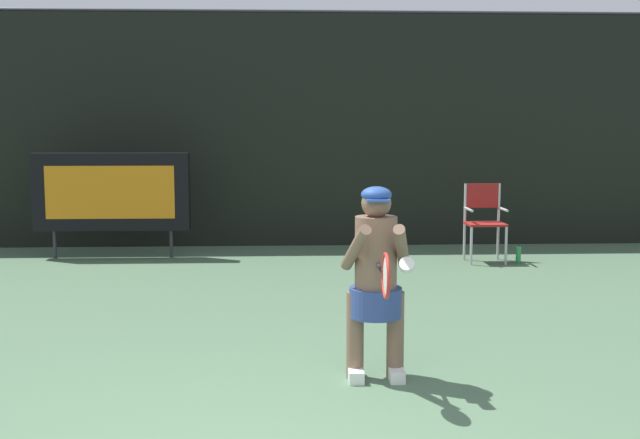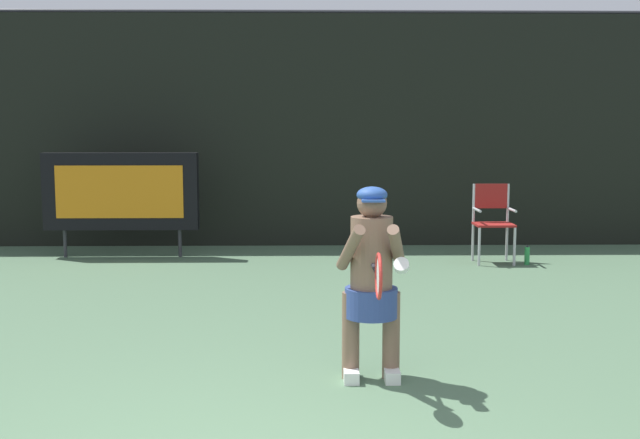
{
  "view_description": "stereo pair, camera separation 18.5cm",
  "coord_description": "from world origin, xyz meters",
  "px_view_note": "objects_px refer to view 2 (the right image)",
  "views": [
    {
      "loc": [
        0.22,
        -3.72,
        1.86
      ],
      "look_at": [
        0.53,
        3.08,
        1.05
      ],
      "focal_mm": 43.65,
      "sensor_mm": 36.0,
      "label": 1
    },
    {
      "loc": [
        0.4,
        -3.73,
        1.86
      ],
      "look_at": [
        0.53,
        3.08,
        1.05
      ],
      "focal_mm": 43.65,
      "sensor_mm": 36.0,
      "label": 2
    }
  ],
  "objects_px": {
    "scoreboard": "(121,192)",
    "umpire_chair": "(493,218)",
    "water_bottle": "(527,256)",
    "tennis_racket": "(378,276)",
    "tennis_player": "(372,277)"
  },
  "relations": [
    {
      "from": "scoreboard",
      "to": "water_bottle",
      "type": "bearing_deg",
      "value": -7.49
    },
    {
      "from": "water_bottle",
      "to": "tennis_player",
      "type": "distance_m",
      "value": 5.46
    },
    {
      "from": "scoreboard",
      "to": "water_bottle",
      "type": "height_order",
      "value": "scoreboard"
    },
    {
      "from": "water_bottle",
      "to": "tennis_racket",
      "type": "relative_size",
      "value": 0.44
    },
    {
      "from": "umpire_chair",
      "to": "tennis_racket",
      "type": "xyz_separation_m",
      "value": [
        -2.1,
        -5.53,
        0.26
      ]
    },
    {
      "from": "tennis_player",
      "to": "scoreboard",
      "type": "bearing_deg",
      "value": 119.43
    },
    {
      "from": "water_bottle",
      "to": "tennis_player",
      "type": "height_order",
      "value": "tennis_player"
    },
    {
      "from": "scoreboard",
      "to": "umpire_chair",
      "type": "bearing_deg",
      "value": -5.97
    },
    {
      "from": "water_bottle",
      "to": "tennis_player",
      "type": "bearing_deg",
      "value": -117.89
    },
    {
      "from": "water_bottle",
      "to": "tennis_racket",
      "type": "distance_m",
      "value": 5.95
    },
    {
      "from": "scoreboard",
      "to": "tennis_player",
      "type": "xyz_separation_m",
      "value": [
        3.12,
        -5.53,
        -0.18
      ]
    },
    {
      "from": "water_bottle",
      "to": "umpire_chair",
      "type": "bearing_deg",
      "value": 155.58
    },
    {
      "from": "scoreboard",
      "to": "umpire_chair",
      "type": "distance_m",
      "value": 5.26
    },
    {
      "from": "tennis_player",
      "to": "tennis_racket",
      "type": "xyz_separation_m",
      "value": [
        -0.0,
        -0.54,
        0.11
      ]
    },
    {
      "from": "scoreboard",
      "to": "tennis_racket",
      "type": "height_order",
      "value": "scoreboard"
    }
  ]
}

